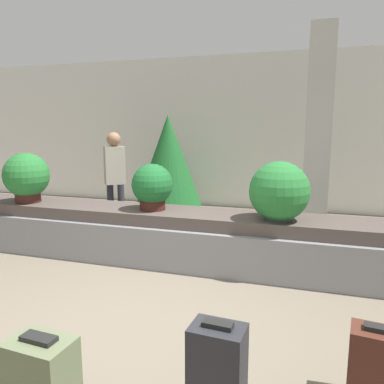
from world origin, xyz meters
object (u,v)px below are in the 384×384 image
(decorated_tree, at_px, (168,161))
(potted_plant_2, at_px, (152,187))
(suitcase_0, at_px, (41,376))
(suitcase_2, at_px, (376,368))
(traveler_1, at_px, (115,173))
(potted_plant_1, at_px, (27,177))
(potted_plant_0, at_px, (279,192))
(pillar, at_px, (318,134))
(suitcase_3, at_px, (217,371))

(decorated_tree, bearing_deg, potted_plant_2, -73.45)
(suitcase_0, distance_m, potted_plant_2, 2.81)
(suitcase_2, height_order, traveler_1, traveler_1)
(potted_plant_1, relative_size, decorated_tree, 0.36)
(potted_plant_0, bearing_deg, suitcase_0, -113.90)
(suitcase_2, distance_m, potted_plant_1, 4.70)
(suitcase_2, bearing_deg, pillar, 102.84)
(potted_plant_0, bearing_deg, pillar, 77.13)
(suitcase_2, bearing_deg, suitcase_3, -149.92)
(pillar, height_order, suitcase_0, pillar)
(suitcase_0, distance_m, potted_plant_1, 3.56)
(potted_plant_0, xyz_separation_m, potted_plant_1, (-3.46, 0.01, 0.04))
(traveler_1, bearing_deg, suitcase_2, 97.38)
(suitcase_0, bearing_deg, potted_plant_0, 69.80)
(suitcase_3, height_order, potted_plant_0, potted_plant_0)
(suitcase_0, bearing_deg, potted_plant_1, 135.28)
(suitcase_0, relative_size, suitcase_2, 0.95)
(pillar, relative_size, suitcase_0, 6.45)
(suitcase_2, height_order, potted_plant_1, potted_plant_1)
(suitcase_2, height_order, potted_plant_2, potted_plant_2)
(suitcase_0, distance_m, suitcase_3, 1.05)
(traveler_1, bearing_deg, pillar, 149.61)
(pillar, distance_m, potted_plant_1, 4.30)
(pillar, bearing_deg, traveler_1, -169.64)
(pillar, distance_m, decorated_tree, 2.89)
(decorated_tree, bearing_deg, traveler_1, -107.19)
(potted_plant_0, distance_m, potted_plant_1, 3.46)
(potted_plant_1, bearing_deg, potted_plant_2, 2.36)
(potted_plant_1, bearing_deg, pillar, 24.75)
(potted_plant_1, bearing_deg, potted_plant_0, -0.18)
(potted_plant_1, height_order, potted_plant_2, potted_plant_1)
(potted_plant_2, relative_size, traveler_1, 0.36)
(suitcase_2, relative_size, potted_plant_2, 0.89)
(potted_plant_2, bearing_deg, traveler_1, 135.76)
(potted_plant_1, bearing_deg, suitcase_2, -24.65)
(potted_plant_1, relative_size, traveler_1, 0.43)
(pillar, bearing_deg, potted_plant_2, -139.47)
(potted_plant_1, distance_m, potted_plant_2, 1.87)
(suitcase_0, relative_size, potted_plant_1, 0.71)
(pillar, distance_m, potted_plant_2, 2.70)
(potted_plant_0, distance_m, decorated_tree, 3.47)
(suitcase_3, xyz_separation_m, decorated_tree, (-2.18, 4.88, 0.78))
(suitcase_2, height_order, potted_plant_0, potted_plant_0)
(potted_plant_0, bearing_deg, potted_plant_2, 176.82)
(pillar, bearing_deg, suitcase_2, -84.60)
(suitcase_2, distance_m, potted_plant_0, 2.19)
(suitcase_0, bearing_deg, potted_plant_2, 102.95)
(pillar, relative_size, traveler_1, 1.96)
(suitcase_2, height_order, suitcase_3, suitcase_3)
(potted_plant_2, bearing_deg, suitcase_0, -80.76)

